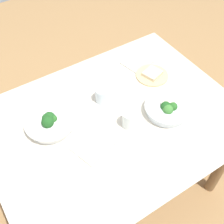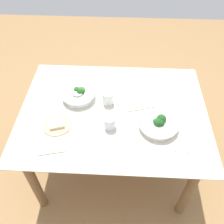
# 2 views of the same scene
# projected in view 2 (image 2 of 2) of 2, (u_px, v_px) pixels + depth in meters

# --- Properties ---
(ground_plane) EXTENTS (6.00, 6.00, 0.00)m
(ground_plane) POSITION_uv_depth(u_px,v_px,m) (113.00, 164.00, 2.39)
(ground_plane) COLOR #9E7547
(dining_table) EXTENTS (1.38, 1.06, 0.76)m
(dining_table) POSITION_uv_depth(u_px,v_px,m) (113.00, 120.00, 1.91)
(dining_table) COLOR beige
(dining_table) RESTS_ON ground_plane
(broccoli_bowl_far) EXTENTS (0.27, 0.27, 0.10)m
(broccoli_bowl_far) POSITION_uv_depth(u_px,v_px,m) (158.00, 124.00, 1.70)
(broccoli_bowl_far) COLOR white
(broccoli_bowl_far) RESTS_ON dining_table
(broccoli_bowl_near) EXTENTS (0.26, 0.26, 0.09)m
(broccoli_bowl_near) POSITION_uv_depth(u_px,v_px,m) (79.00, 95.00, 1.90)
(broccoli_bowl_near) COLOR white
(broccoli_bowl_near) RESTS_ON dining_table
(bread_side_plate) EXTENTS (0.20, 0.20, 0.03)m
(bread_side_plate) POSITION_uv_depth(u_px,v_px,m) (57.00, 124.00, 1.73)
(bread_side_plate) COLOR #D6B27A
(bread_side_plate) RESTS_ON dining_table
(water_glass_center) EXTENTS (0.08, 0.08, 0.10)m
(water_glass_center) POSITION_uv_depth(u_px,v_px,m) (108.00, 98.00, 1.85)
(water_glass_center) COLOR silver
(water_glass_center) RESTS_ON dining_table
(water_glass_side) EXTENTS (0.08, 0.08, 0.09)m
(water_glass_side) POSITION_uv_depth(u_px,v_px,m) (110.00, 122.00, 1.69)
(water_glass_side) COLOR silver
(water_glass_side) RESTS_ON dining_table
(fork_by_far_bowl) EXTENTS (0.10, 0.02, 0.00)m
(fork_by_far_bowl) POSITION_uv_depth(u_px,v_px,m) (48.00, 100.00, 1.90)
(fork_by_far_bowl) COLOR #B7B7BC
(fork_by_far_bowl) RESTS_ON dining_table
(fork_by_near_bowl) EXTENTS (0.02, 0.10, 0.00)m
(fork_by_near_bowl) POSITION_uv_depth(u_px,v_px,m) (170.00, 102.00, 1.89)
(fork_by_near_bowl) COLOR #B7B7BC
(fork_by_near_bowl) RESTS_ON dining_table
(table_knife_left) EXTENTS (0.09, 0.19, 0.00)m
(table_knife_left) POSITION_uv_depth(u_px,v_px,m) (153.00, 100.00, 1.90)
(table_knife_left) COLOR #B7B7BC
(table_knife_left) RESTS_ON dining_table
(table_knife_right) EXTENTS (0.21, 0.04, 0.00)m
(table_knife_right) POSITION_uv_depth(u_px,v_px,m) (186.00, 152.00, 1.58)
(table_knife_right) COLOR #B7B7BC
(table_knife_right) RESTS_ON dining_table
(napkin_folded_upper) EXTENTS (0.24, 0.21, 0.01)m
(napkin_folded_upper) POSITION_uv_depth(u_px,v_px,m) (138.00, 102.00, 1.88)
(napkin_folded_upper) COLOR #B1A997
(napkin_folded_upper) RESTS_ON dining_table
(napkin_folded_lower) EXTENTS (0.21, 0.19, 0.01)m
(napkin_folded_lower) POSITION_uv_depth(u_px,v_px,m) (52.00, 144.00, 1.62)
(napkin_folded_lower) COLOR #B1A997
(napkin_folded_lower) RESTS_ON dining_table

